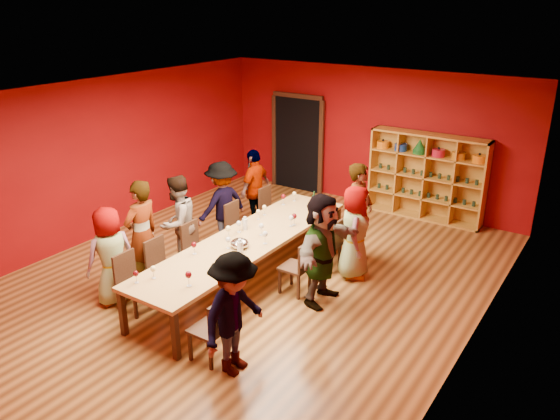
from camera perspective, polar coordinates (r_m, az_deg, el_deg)
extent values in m
cube|color=brown|center=(9.05, -3.37, -7.44)|extent=(7.10, 9.10, 0.02)
cube|color=#6D0508|center=(12.18, 9.43, 7.52)|extent=(7.10, 0.02, 3.00)
cube|color=#6D0508|center=(10.83, -18.62, 4.98)|extent=(0.02, 9.10, 3.00)
cube|color=#6D0508|center=(7.03, 19.94, -3.84)|extent=(0.02, 9.10, 3.00)
cube|color=silver|center=(8.05, -3.83, 11.77)|extent=(7.10, 9.10, 0.02)
cube|color=#B08649|center=(8.72, -3.47, -3.23)|extent=(1.10, 4.50, 0.06)
cube|color=black|center=(7.83, -16.12, -10.27)|extent=(0.08, 0.08, 0.69)
cube|color=black|center=(10.77, 1.44, -0.47)|extent=(0.08, 0.08, 0.69)
cube|color=black|center=(7.20, -10.87, -12.79)|extent=(0.08, 0.08, 0.69)
cube|color=black|center=(10.32, 6.04, -1.59)|extent=(0.08, 0.08, 0.69)
cube|color=black|center=(13.03, 1.95, 6.88)|extent=(1.20, 0.14, 2.20)
cube|color=black|center=(12.74, 1.85, 11.84)|extent=(1.32, 0.06, 0.10)
cube|color=black|center=(13.32, -0.60, 7.21)|extent=(0.10, 0.06, 2.20)
cube|color=black|center=(12.65, 4.30, 6.40)|extent=(0.10, 0.06, 2.20)
cube|color=#B88029|center=(12.04, 9.74, 4.39)|extent=(0.04, 0.40, 1.80)
cube|color=#B88029|center=(11.35, 20.63, 2.26)|extent=(0.04, 0.40, 1.80)
cube|color=#B88029|center=(11.41, 15.45, 7.57)|extent=(2.40, 0.40, 0.04)
cube|color=#B88029|center=(11.93, 14.63, -0.65)|extent=(2.40, 0.40, 0.04)
cube|color=#B88029|center=(11.81, 15.34, 3.60)|extent=(2.40, 0.02, 1.80)
cube|color=#B88029|center=(11.78, 14.82, 1.29)|extent=(2.36, 0.38, 0.03)
cube|color=#B88029|center=(11.64, 15.03, 3.37)|extent=(2.36, 0.38, 0.03)
cube|color=#B88029|center=(11.52, 15.24, 5.50)|extent=(2.36, 0.38, 0.03)
cube|color=#B88029|center=(11.83, 12.30, 3.90)|extent=(0.03, 0.38, 1.76)
cube|color=#B88029|center=(11.64, 15.03, 3.37)|extent=(0.03, 0.38, 1.76)
cube|color=#B88029|center=(11.48, 17.84, 2.81)|extent=(0.03, 0.38, 1.76)
cylinder|color=orange|center=(11.83, 10.70, 6.74)|extent=(0.26, 0.26, 0.15)
sphere|color=black|center=(11.81, 10.73, 7.19)|extent=(0.05, 0.05, 0.05)
cylinder|color=navy|center=(11.69, 12.50, 6.43)|extent=(0.26, 0.26, 0.15)
sphere|color=black|center=(11.66, 12.54, 6.88)|extent=(0.05, 0.05, 0.05)
cylinder|color=#165A24|center=(11.56, 14.33, 5.93)|extent=(0.26, 0.26, 0.08)
cone|color=#165A24|center=(11.53, 14.40, 6.65)|extent=(0.24, 0.24, 0.22)
cylinder|color=#AE132E|center=(11.43, 16.23, 5.76)|extent=(0.26, 0.26, 0.15)
sphere|color=black|center=(11.41, 16.28, 6.22)|extent=(0.05, 0.05, 0.05)
cylinder|color=#C67D17|center=(11.33, 18.15, 5.40)|extent=(0.26, 0.26, 0.15)
sphere|color=black|center=(11.30, 18.20, 5.87)|extent=(0.05, 0.05, 0.05)
cylinder|color=orange|center=(11.23, 20.10, 5.04)|extent=(0.26, 0.26, 0.15)
sphere|color=black|center=(11.21, 20.16, 5.50)|extent=(0.05, 0.05, 0.05)
cylinder|color=#1A2F20|center=(12.10, 10.32, 2.51)|extent=(0.07, 0.07, 0.10)
cylinder|color=#1A2F20|center=(12.03, 11.12, 2.35)|extent=(0.07, 0.07, 0.10)
cylinder|color=#1A2F20|center=(11.97, 11.94, 2.18)|extent=(0.07, 0.07, 0.10)
cylinder|color=#1A2F20|center=(11.90, 12.76, 2.02)|extent=(0.07, 0.07, 0.10)
cylinder|color=#1A2F20|center=(11.84, 13.58, 1.85)|extent=(0.07, 0.07, 0.10)
cylinder|color=#1A2F20|center=(11.79, 14.42, 1.67)|extent=(0.07, 0.07, 0.10)
cylinder|color=#1A2F20|center=(11.73, 15.27, 1.50)|extent=(0.07, 0.07, 0.10)
cylinder|color=#1A2F20|center=(11.68, 16.12, 1.32)|extent=(0.07, 0.07, 0.10)
cylinder|color=#1A2F20|center=(11.63, 16.98, 1.15)|extent=(0.07, 0.07, 0.10)
cylinder|color=#1A2F20|center=(11.59, 17.84, 0.97)|extent=(0.07, 0.07, 0.10)
cylinder|color=#1A2F20|center=(11.54, 18.72, 0.79)|extent=(0.07, 0.07, 0.10)
cylinder|color=#1A2F20|center=(11.50, 19.59, 0.60)|extent=(0.07, 0.07, 0.10)
cylinder|color=#1A2F20|center=(11.96, 10.46, 4.55)|extent=(0.07, 0.07, 0.10)
cylinder|color=#1A2F20|center=(11.90, 11.28, 4.40)|extent=(0.07, 0.07, 0.10)
cylinder|color=#1A2F20|center=(11.83, 12.10, 4.24)|extent=(0.07, 0.07, 0.10)
cylinder|color=#1A2F20|center=(11.77, 12.93, 4.08)|extent=(0.07, 0.07, 0.10)
cylinder|color=#1A2F20|center=(11.71, 13.77, 3.92)|extent=(0.07, 0.07, 0.10)
cylinder|color=#1A2F20|center=(11.65, 14.62, 3.76)|extent=(0.07, 0.07, 0.10)
cylinder|color=#1A2F20|center=(11.60, 15.48, 3.59)|extent=(0.07, 0.07, 0.10)
cylinder|color=#1A2F20|center=(11.54, 16.34, 3.42)|extent=(0.07, 0.07, 0.10)
cylinder|color=#1A2F20|center=(11.49, 17.21, 3.25)|extent=(0.07, 0.07, 0.10)
cylinder|color=#1A2F20|center=(11.45, 18.09, 3.08)|extent=(0.07, 0.07, 0.10)
cylinder|color=#1A2F20|center=(11.40, 18.98, 2.90)|extent=(0.07, 0.07, 0.10)
cylinder|color=#1A2F20|center=(11.36, 19.87, 2.73)|extent=(0.07, 0.07, 0.10)
cube|color=black|center=(8.31, -14.94, -7.51)|extent=(0.42, 0.42, 0.04)
cube|color=black|center=(8.34, -15.97, -5.68)|extent=(0.04, 0.40, 0.44)
cube|color=black|center=(8.44, -16.43, -8.95)|extent=(0.04, 0.04, 0.41)
cube|color=black|center=(8.21, -14.87, -9.69)|extent=(0.04, 0.04, 0.41)
cube|color=black|center=(8.63, -14.72, -8.07)|extent=(0.04, 0.04, 0.41)
cube|color=black|center=(8.40, -13.14, -8.76)|extent=(0.04, 0.04, 0.41)
imported|color=silver|center=(8.50, -17.28, -4.60)|extent=(0.58, 0.82, 1.53)
cube|color=black|center=(8.67, -11.97, -5.99)|extent=(0.42, 0.42, 0.04)
cube|color=black|center=(8.69, -12.98, -4.24)|extent=(0.04, 0.40, 0.44)
cube|color=black|center=(8.78, -13.44, -7.40)|extent=(0.04, 0.04, 0.41)
cube|color=black|center=(8.56, -11.85, -8.06)|extent=(0.04, 0.04, 0.41)
cube|color=black|center=(8.98, -11.86, -6.58)|extent=(0.04, 0.04, 0.41)
cube|color=black|center=(8.77, -10.28, -7.19)|extent=(0.04, 0.04, 0.41)
imported|color=#4D4D52|center=(8.77, -14.22, -2.52)|extent=(0.48, 0.65, 1.78)
cube|color=black|center=(9.17, -8.47, -4.16)|extent=(0.42, 0.42, 0.04)
cube|color=black|center=(9.19, -9.43, -2.52)|extent=(0.04, 0.40, 0.44)
cube|color=black|center=(9.27, -9.88, -5.53)|extent=(0.04, 0.04, 0.41)
cube|color=black|center=(9.06, -8.30, -6.09)|extent=(0.04, 0.04, 0.41)
cube|color=black|center=(9.49, -8.48, -4.78)|extent=(0.04, 0.04, 0.41)
cube|color=black|center=(9.28, -6.91, -5.31)|extent=(0.04, 0.04, 0.41)
imported|color=white|center=(9.29, -10.61, -1.32)|extent=(0.51, 0.83, 1.64)
cube|color=black|center=(9.95, -4.17, -1.88)|extent=(0.42, 0.42, 0.04)
cube|color=black|center=(9.97, -5.07, -0.37)|extent=(0.04, 0.40, 0.44)
cube|color=black|center=(10.02, -5.50, -3.17)|extent=(0.04, 0.04, 0.41)
cube|color=black|center=(9.82, -3.95, -3.63)|extent=(0.04, 0.04, 0.41)
cube|color=black|center=(10.26, -4.31, -2.52)|extent=(0.04, 0.04, 0.41)
cube|color=black|center=(10.07, -2.78, -2.96)|extent=(0.04, 0.04, 0.41)
imported|color=#141737|center=(10.05, -6.08, 0.60)|extent=(0.63, 1.10, 1.61)
cube|color=black|center=(10.73, -0.75, -0.06)|extent=(0.42, 0.42, 0.04)
cube|color=black|center=(10.75, -1.59, 1.34)|extent=(0.04, 0.40, 0.44)
cube|color=black|center=(10.78, -2.00, -1.26)|extent=(0.04, 0.04, 0.41)
cube|color=black|center=(10.60, -0.51, -1.65)|extent=(0.04, 0.04, 0.41)
cube|color=black|center=(11.04, -0.97, -0.70)|extent=(0.04, 0.04, 0.41)
cube|color=black|center=(10.86, 0.50, -1.07)|extent=(0.04, 0.04, 0.41)
imported|color=white|center=(10.84, -2.63, 2.24)|extent=(0.49, 0.97, 1.61)
cube|color=black|center=(7.10, -7.49, -12.26)|extent=(0.42, 0.42, 0.04)
cube|color=black|center=(6.86, -6.36, -11.11)|extent=(0.04, 0.40, 0.44)
cube|color=black|center=(7.22, -9.36, -13.90)|extent=(0.04, 0.04, 0.41)
cube|color=black|center=(7.03, -7.25, -14.86)|extent=(0.04, 0.04, 0.41)
cube|color=black|center=(7.43, -7.54, -12.70)|extent=(0.04, 0.04, 0.41)
cube|color=black|center=(7.24, -5.45, -13.59)|extent=(0.04, 0.04, 0.41)
imported|color=silver|center=(6.67, -4.82, -10.80)|extent=(0.45, 1.04, 1.60)
cube|color=black|center=(8.52, 1.58, -6.00)|extent=(0.42, 0.42, 0.04)
cube|color=black|center=(8.32, 2.71, -4.86)|extent=(0.04, 0.40, 0.44)
cube|color=black|center=(8.58, -0.01, -7.48)|extent=(0.04, 0.04, 0.41)
cube|color=black|center=(8.42, 1.93, -8.10)|extent=(0.04, 0.04, 0.41)
cube|color=black|center=(8.83, 1.22, -6.60)|extent=(0.04, 0.04, 0.41)
cube|color=black|center=(8.67, 3.13, -7.17)|extent=(0.04, 0.04, 0.41)
imported|color=silver|center=(8.11, 4.41, -4.09)|extent=(0.49, 1.61, 1.73)
cube|color=black|center=(9.30, 4.88, -3.63)|extent=(0.42, 0.42, 0.04)
cube|color=black|center=(9.12, 5.97, -2.54)|extent=(0.04, 0.40, 0.44)
cube|color=black|center=(9.33, 3.41, -5.01)|extent=(0.04, 0.04, 0.41)
cube|color=black|center=(9.19, 5.25, -5.52)|extent=(0.04, 0.04, 0.41)
cube|color=black|center=(9.60, 4.45, -4.26)|extent=(0.04, 0.04, 0.41)
cube|color=black|center=(9.46, 6.24, -4.74)|extent=(0.04, 0.04, 0.41)
imported|color=pink|center=(8.94, 7.82, -2.31)|extent=(0.69, 0.87, 1.57)
cube|color=black|center=(9.73, 6.42, -2.52)|extent=(0.42, 0.42, 0.04)
cube|color=black|center=(9.56, 7.49, -1.45)|extent=(0.04, 0.40, 0.44)
cube|color=black|center=(9.76, 5.02, -3.84)|extent=(0.04, 0.04, 0.41)
cube|color=black|center=(9.62, 6.80, -4.31)|extent=(0.04, 0.04, 0.41)
cube|color=black|center=(10.03, 5.96, -3.15)|extent=(0.04, 0.04, 0.41)
cube|color=black|center=(9.90, 7.70, -3.59)|extent=(0.04, 0.04, 0.41)
imported|color=#535358|center=(9.43, 8.27, -0.37)|extent=(0.56, 0.71, 1.78)
cylinder|color=silver|center=(10.32, 1.50, 0.98)|extent=(0.06, 0.06, 0.01)
cylinder|color=silver|center=(10.31, 1.50, 1.27)|extent=(0.01, 0.01, 0.10)
ellipsoid|color=beige|center=(10.28, 1.51, 1.71)|extent=(0.07, 0.07, 0.09)
cylinder|color=silver|center=(8.42, -5.43, -3.99)|extent=(0.06, 0.06, 0.01)
cylinder|color=silver|center=(8.39, -5.44, -3.64)|extent=(0.01, 0.01, 0.10)
ellipsoid|color=silver|center=(8.36, -5.46, -3.11)|extent=(0.08, 0.08, 0.09)
cylinder|color=silver|center=(8.84, -1.96, -2.62)|extent=(0.07, 0.07, 0.01)
cylinder|color=silver|center=(8.81, -1.96, -2.25)|extent=(0.01, 0.01, 0.12)
ellipsoid|color=silver|center=(8.78, -1.97, -1.69)|extent=(0.08, 0.08, 0.10)
cylinder|color=silver|center=(10.07, 4.83, 0.36)|extent=(0.06, 0.06, 0.01)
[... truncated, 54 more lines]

